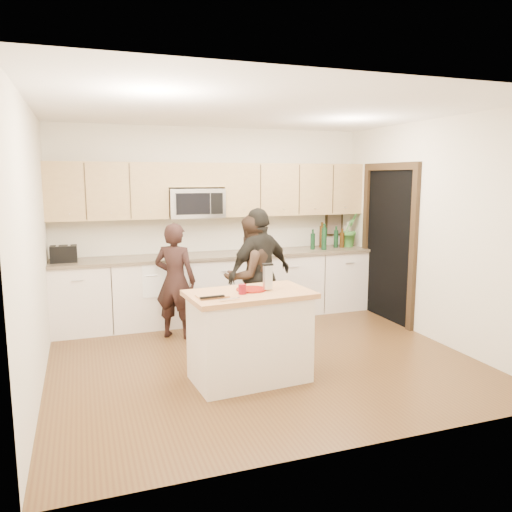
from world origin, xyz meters
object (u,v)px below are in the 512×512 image
object	(u,v)px
island	(249,336)
woman_left	(175,281)
woman_center	(251,277)
toaster	(64,254)
woman_right	(260,274)

from	to	relation	value
island	woman_left	world-z (taller)	woman_left
island	woman_center	bearing A→B (deg)	66.16
toaster	island	bearing A→B (deg)	-51.50
island	toaster	size ratio (longest dim) A/B	3.88
toaster	woman_right	size ratio (longest dim) A/B	0.20
island	woman_right	distance (m)	1.36
toaster	woman_left	distance (m)	1.47
woman_right	woman_left	bearing A→B (deg)	-44.08
woman_left	woman_right	world-z (taller)	woman_right
toaster	woman_center	size ratio (longest dim) A/B	0.21
toaster	woman_center	xyz separation A→B (m)	(2.18, -0.94, -0.27)
woman_left	woman_center	size ratio (longest dim) A/B	0.94
island	woman_left	distance (m)	1.66
woman_left	island	bearing A→B (deg)	137.89
island	woman_right	world-z (taller)	woman_right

